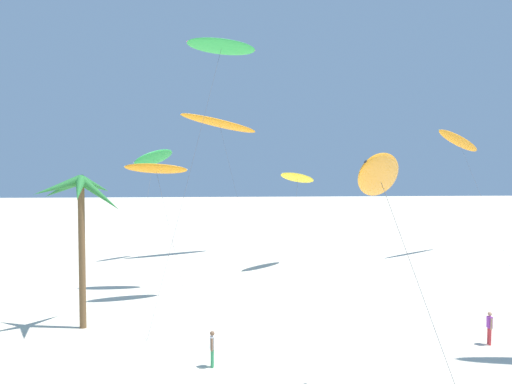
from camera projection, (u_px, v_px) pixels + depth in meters
palm_tree_4 at (80, 203)px, 31.87m from camera, size 4.67×5.06×8.47m
flying_kite_0 at (380, 176)px, 20.39m from camera, size 3.89×10.23×9.90m
flying_kite_1 at (153, 158)px, 54.32m from camera, size 3.95×11.16×10.77m
flying_kite_2 at (459, 141)px, 57.13m from camera, size 6.81×11.85×12.57m
flying_kite_3 at (298, 178)px, 50.31m from camera, size 4.34×7.93×8.54m
flying_kite_4 at (222, 47)px, 37.72m from camera, size 6.45×9.92×17.21m
flying_kite_5 at (156, 169)px, 41.72m from camera, size 4.58×4.24×9.27m
flying_kite_6 at (220, 123)px, 56.45m from camera, size 8.00×7.55×14.01m
person_foreground_walker at (212, 347)px, 26.08m from camera, size 0.23×0.51×1.64m
person_near_left at (489, 327)px, 29.26m from camera, size 0.21×0.51×1.67m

